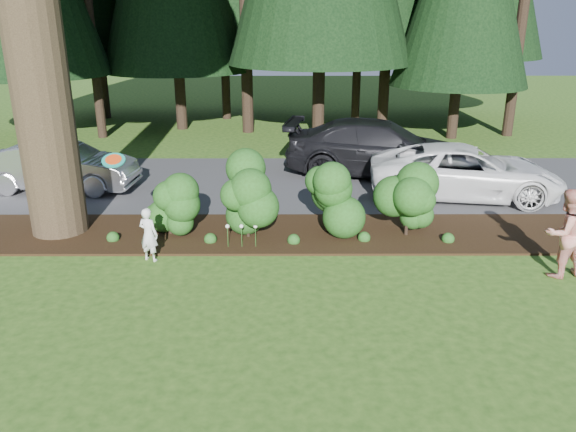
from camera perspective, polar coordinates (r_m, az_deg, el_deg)
The scene contains 11 objects.
ground at distance 10.06m, azimuth -3.99°, elevation -8.67°, with size 80.00×80.00×0.00m, color #274D16.
mulch_bed at distance 13.00m, azimuth -3.10°, elevation -1.76°, with size 16.00×2.50×0.05m, color black.
driveway at distance 17.02m, azimuth -2.41°, elevation 3.43°, with size 22.00×6.00×0.03m, color #38383A.
shrub_row at distance 12.61m, azimuth 0.31°, elevation 1.37°, with size 6.53×1.60×1.61m.
lily_cluster at distance 12.06m, azimuth -4.75°, elevation -1.15°, with size 0.69×0.09×0.57m.
car_silver_wagon at distance 17.30m, azimuth -22.15°, elevation 4.71°, with size 1.49×4.28×1.41m, color #AEAEB3.
car_white_suv at distance 16.16m, azimuth 17.56°, elevation 4.33°, with size 2.38×5.16×1.43m, color white.
car_dark_suv at distance 17.83m, azimuth 9.32°, elevation 6.81°, with size 2.39×5.88×1.71m, color black.
child at distance 11.77m, azimuth -13.99°, elevation -1.84°, with size 0.41×0.27×1.14m, color silver.
adult at distance 11.88m, azimuth 26.30°, elevation -1.57°, with size 0.85×0.66×1.75m, color red.
frisbee at distance 11.80m, azimuth -17.31°, elevation 5.45°, with size 0.47×0.43×0.24m.
Camera 1 is at (0.67, -8.84, 4.76)m, focal length 35.00 mm.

